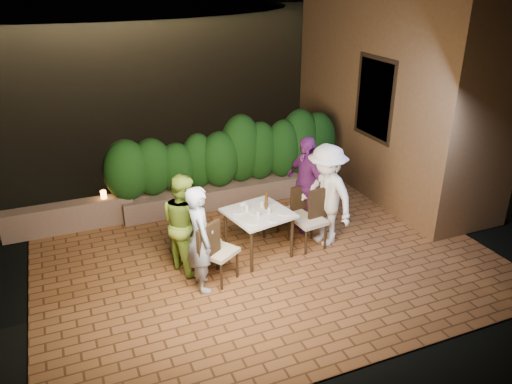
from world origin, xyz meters
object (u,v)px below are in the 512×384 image
chair_right_back (291,211)px  diner_white (326,196)px  chair_left_back (202,235)px  diner_green (184,223)px  diner_purple (306,184)px  chair_left_front (219,250)px  chair_right_front (310,219)px  beer_bottle (266,201)px  bowl (244,206)px  diner_blue (200,239)px  dining_table (258,233)px  parapet_lamp (103,195)px

chair_right_back → diner_white: size_ratio=0.51×
chair_left_back → diner_white: 2.09m
chair_right_back → diner_white: diner_white is taller
chair_left_back → diner_green: size_ratio=0.67×
diner_purple → chair_left_front: bearing=-72.6°
chair_right_front → chair_left_back: bearing=-11.1°
beer_bottle → diner_green: diner_green is taller
bowl → chair_left_front: 1.01m
bowl → diner_green: size_ratio=0.11×
diner_green → beer_bottle: bearing=-109.7°
bowl → diner_blue: bearing=-141.0°
chair_right_back → beer_bottle: bearing=19.2°
diner_blue → beer_bottle: bearing=-63.8°
chair_left_back → diner_blue: diner_blue is taller
dining_table → diner_blue: 1.29m
dining_table → beer_bottle: beer_bottle is taller
diner_green → bowl: bearing=-99.1°
diner_green → chair_right_back: bearing=-100.0°
dining_table → parapet_lamp: (-2.12, 2.02, 0.20)m
chair_right_back → diner_purple: size_ratio=0.52×
beer_bottle → chair_left_front: 1.16m
bowl → dining_table: bearing=-61.0°
diner_green → parapet_lamp: bearing=5.8°
dining_table → chair_left_front: 0.94m
chair_left_front → parapet_lamp: bearing=84.8°
chair_left_back → chair_right_back: (1.68, 0.36, -0.08)m
diner_green → chair_left_back: bearing=-114.3°
bowl → diner_green: (-1.04, -0.20, 0.00)m
chair_left_front → parapet_lamp: 2.79m
bowl → diner_white: bearing=-14.0°
dining_table → beer_bottle: bearing=19.6°
beer_bottle → chair_left_front: (-0.97, -0.50, -0.40)m
parapet_lamp → chair_left_back: bearing=-58.6°
chair_left_back → parapet_lamp: 2.33m
dining_table → chair_right_front: (0.86, -0.10, 0.13)m
bowl → diner_blue: (-0.96, -0.78, 0.02)m
chair_right_front → diner_blue: bearing=5.6°
chair_left_front → chair_right_front: (1.67, 0.35, 0.00)m
chair_left_back → diner_green: (-0.27, 0.02, 0.25)m
diner_purple → chair_right_front: bearing=-30.6°
chair_left_front → diner_white: bearing=-22.3°
diner_white → chair_left_back: bearing=-106.4°
diner_green → diner_white: 2.34m
dining_table → chair_right_back: bearing=26.7°
diner_white → chair_left_front: bearing=-92.6°
diner_purple → parapet_lamp: bearing=-124.4°
dining_table → diner_green: (-1.18, 0.05, 0.40)m
diner_green → diner_white: size_ratio=0.90×
diner_green → diner_purple: 2.32m
diner_blue → diner_purple: size_ratio=0.93×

